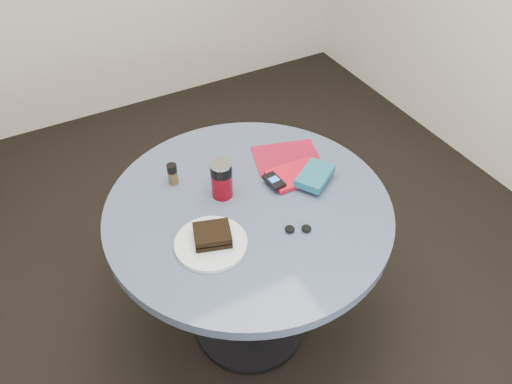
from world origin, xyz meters
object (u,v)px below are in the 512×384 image
soda_can (222,179)px  red_book (295,175)px  table (249,237)px  novel (315,176)px  sandwich (212,235)px  headphones (298,229)px  plate (211,243)px  mp3_player (274,181)px  magazine (287,157)px  pepper_grinder (173,174)px

soda_can → red_book: bearing=-8.9°
table → soda_can: size_ratio=6.97×
table → red_book: (0.22, 0.05, 0.18)m
table → novel: 0.33m
sandwich → headphones: size_ratio=1.49×
plate → mp3_player: bearing=24.8°
plate → soda_can: 0.25m
table → red_book: 0.28m
red_book → mp3_player: (-0.09, -0.01, 0.01)m
plate → magazine: bearing=31.0°
plate → magazine: plate is taller
pepper_grinder → magazine: (0.44, -0.07, -0.04)m
table → plate: 0.28m
sandwich → magazine: 0.50m
soda_can → pepper_grinder: size_ratio=1.72×
soda_can → pepper_grinder: soda_can is taller
table → headphones: headphones is taller
novel → sandwich: bearing=158.4°
magazine → mp3_player: bearing=-120.1°
pepper_grinder → red_book: bearing=-24.6°
red_book → mp3_player: 0.09m
mp3_player → soda_can: bearing=164.5°
soda_can → pepper_grinder: (-0.13, 0.14, -0.03)m
plate → red_book: 0.44m
headphones → magazine: bearing=64.6°
plate → pepper_grinder: size_ratio=2.80×
red_book → headphones: bearing=-117.3°
magazine → novel: bearing=-69.1°
sandwich → table: bearing=28.3°
magazine → mp3_player: (-0.13, -0.12, 0.03)m
table → mp3_player: size_ratio=11.22×
sandwich → mp3_player: bearing=24.5°
magazine → soda_can: bearing=-150.9°
sandwich → soda_can: 0.23m
sandwich → headphones: sandwich is taller
magazine → red_book: bearing=-90.0°
table → red_book: size_ratio=5.25×
sandwich → red_book: bearing=20.2°
sandwich → headphones: 0.28m
novel → table: bearing=145.1°
table → headphones: 0.27m
pepper_grinder → mp3_player: pepper_grinder is taller
plate → mp3_player: mp3_player is taller
table → pepper_grinder: 0.36m
magazine → mp3_player: size_ratio=2.77×
table → sandwich: size_ratio=7.09×
pepper_grinder → novel: bearing=-28.6°
pepper_grinder → headphones: (0.27, -0.42, -0.03)m
sandwich → novel: 0.45m
sandwich → soda_can: bearing=56.5°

